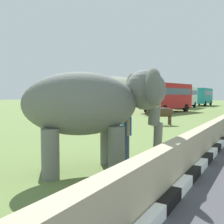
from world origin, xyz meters
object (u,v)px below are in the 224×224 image
person_handler (126,131)px  bus_teal (202,95)px  elephant (95,105)px  bus_white (184,95)px  cow_mid (151,107)px  cow_near (163,113)px  bus_red (167,95)px

person_handler → bus_teal: bus_teal is taller
elephant → person_handler: 1.62m
person_handler → bus_white: bus_white is taller
person_handler → cow_mid: (17.09, 6.16, -0.06)m
cow_near → cow_mid: (7.19, 3.81, 0.00)m
elephant → bus_white: bearing=11.6°
person_handler → bus_red: size_ratio=0.19×
bus_white → cow_near: bus_white is taller
bus_teal → cow_mid: bus_teal is taller
bus_white → cow_mid: 17.98m
bus_red → bus_teal: 23.26m
bus_red → cow_near: (-13.06, -4.13, -1.21)m
bus_teal → elephant: bearing=-171.9°
elephant → cow_mid: 19.37m
bus_teal → cow_near: size_ratio=4.77×
elephant → bus_white: bus_white is taller
bus_red → cow_mid: bus_red is taller
elephant → cow_mid: (18.43, 5.89, -0.93)m
bus_red → bus_white: same height
elephant → person_handler: size_ratio=2.34×
person_handler → bus_teal: (46.21, 7.08, 1.15)m
bus_white → person_handler: bearing=-167.6°
bus_white → bus_teal: same height
bus_red → bus_teal: same height
elephant → cow_mid: bearing=17.7°
person_handler → bus_red: bus_red is taller
bus_red → cow_near: 13.75m
bus_white → cow_near: bearing=-167.9°
bus_white → cow_mid: (-17.87, -1.55, -1.21)m
bus_white → cow_mid: bearing=-175.0°
bus_red → cow_near: bus_red is taller
person_handler → bus_teal: 46.76m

